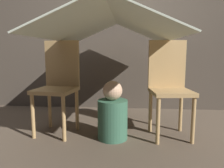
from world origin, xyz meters
TOP-DOWN VIEW (x-y plane):
  - ground_plane at (0.00, 0.00)m, footprint 8.80×8.80m
  - wall_back at (0.00, 1.29)m, footprint 7.00×0.05m
  - chair_left at (-0.55, 0.28)m, footprint 0.42×0.42m
  - chair_right at (0.55, 0.28)m, footprint 0.42×0.42m
  - sheet_canopy at (0.00, 0.21)m, footprint 1.13×1.57m
  - person_front at (0.01, 0.13)m, footprint 0.28×0.28m

SIDE VIEW (x-z plane):
  - ground_plane at x=0.00m, z-range 0.00..0.00m
  - person_front at x=0.01m, z-range -0.04..0.51m
  - chair_left at x=-0.55m, z-range 0.04..0.98m
  - chair_right at x=0.55m, z-range 0.04..0.98m
  - sheet_canopy at x=0.00m, z-range 0.94..1.19m
  - wall_back at x=0.00m, z-range 0.00..2.50m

